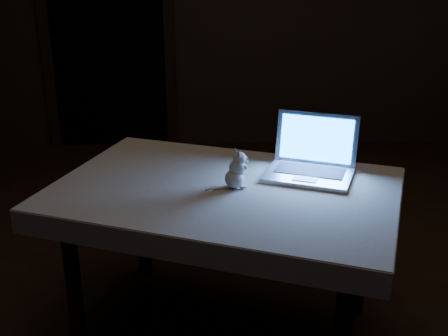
{
  "coord_description": "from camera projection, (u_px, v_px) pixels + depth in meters",
  "views": [
    {
      "loc": [
        -0.27,
        -2.06,
        1.54
      ],
      "look_at": [
        -0.23,
        -0.0,
        0.74
      ],
      "focal_mm": 45.0,
      "sensor_mm": 36.0,
      "label": 1
    }
  ],
  "objects": [
    {
      "name": "tablecloth",
      "position": [
        244.0,
        194.0,
        2.26
      ],
      "size": [
        1.44,
        1.06,
        0.09
      ],
      "primitive_type": null,
      "rotation": [
        0.0,
        0.0,
        -0.14
      ],
      "color": "#C1B39E",
      "rests_on": "table"
    },
    {
      "name": "table",
      "position": [
        224.0,
        261.0,
        2.33
      ],
      "size": [
        1.43,
        1.17,
        0.66
      ],
      "primitive_type": null,
      "rotation": [
        0.0,
        0.0,
        -0.35
      ],
      "color": "black",
      "rests_on": "floor"
    },
    {
      "name": "plush_mouse",
      "position": [
        235.0,
        169.0,
        2.18
      ],
      "size": [
        0.12,
        0.12,
        0.15
      ],
      "primitive_type": null,
      "rotation": [
        0.0,
        0.0,
        -0.07
      ],
      "color": "silver",
      "rests_on": "tablecloth"
    },
    {
      "name": "laptop",
      "position": [
        310.0,
        150.0,
        2.26
      ],
      "size": [
        0.43,
        0.41,
        0.24
      ],
      "primitive_type": null,
      "rotation": [
        0.0,
        0.0,
        -0.36
      ],
      "color": "#B0B0B4",
      "rests_on": "tablecloth"
    },
    {
      "name": "floor",
      "position": [
        275.0,
        323.0,
        2.48
      ],
      "size": [
        5.0,
        5.0,
        0.0
      ],
      "primitive_type": "plane",
      "color": "black",
      "rests_on": "ground"
    },
    {
      "name": "doorway",
      "position": [
        106.0,
        16.0,
        4.41
      ],
      "size": [
        1.06,
        0.36,
        2.13
      ],
      "primitive_type": null,
      "color": "black",
      "rests_on": "back_wall"
    }
  ]
}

